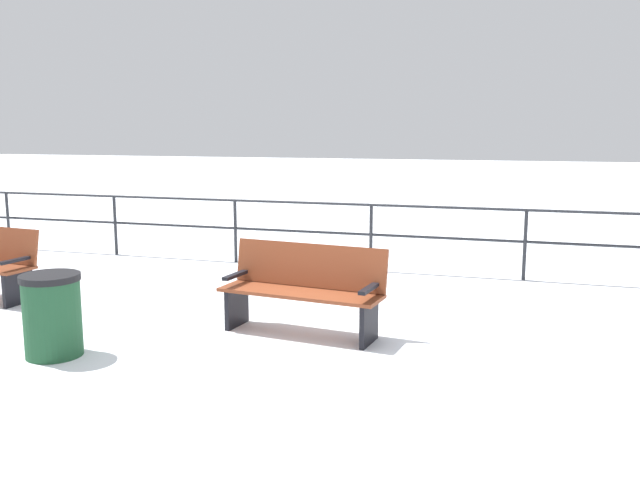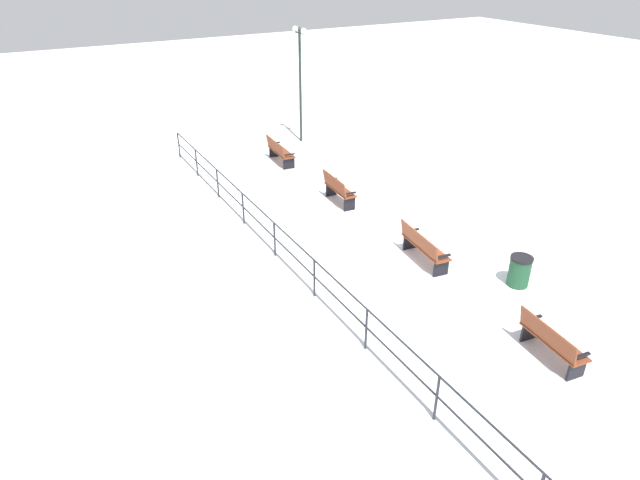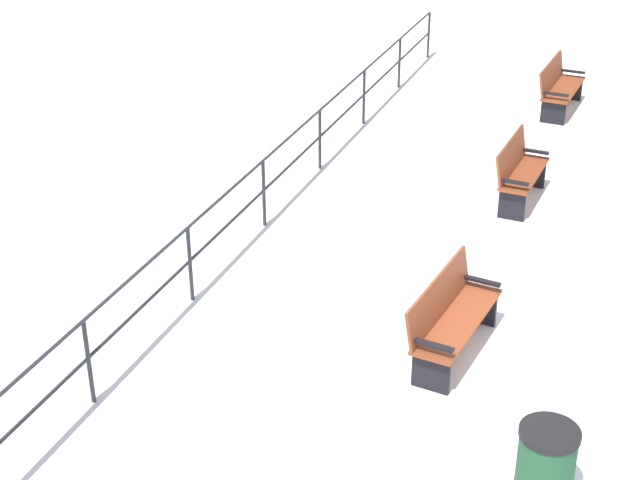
% 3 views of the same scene
% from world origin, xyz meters
% --- Properties ---
extents(ground_plane, '(80.00, 80.00, 0.00)m').
position_xyz_m(ground_plane, '(0.00, 0.00, 0.00)').
color(ground_plane, white).
rests_on(ground_plane, ground).
extents(bench_third, '(0.72, 1.74, 0.91)m').
position_xyz_m(bench_third, '(0.02, 0.01, 0.47)').
color(bench_third, brown).
rests_on(bench_third, ground).
extents(bench_fourth, '(0.57, 1.49, 0.94)m').
position_xyz_m(bench_fourth, '(-0.01, 4.24, 0.49)').
color(bench_fourth, brown).
rests_on(bench_fourth, ground).
extents(bench_fifth, '(0.66, 1.69, 0.91)m').
position_xyz_m(bench_fifth, '(-0.05, 8.47, 0.47)').
color(bench_fifth, brown).
rests_on(bench_fifth, ground).
extents(waterfront_railing, '(0.05, 21.86, 1.00)m').
position_xyz_m(waterfront_railing, '(-3.17, -0.00, 0.68)').
color(waterfront_railing, '#26282D').
rests_on(waterfront_railing, ground).
extents(trash_bin, '(0.54, 0.54, 0.77)m').
position_xyz_m(trash_bin, '(1.38, -1.98, 0.39)').
color(trash_bin, '#1E4C2D').
rests_on(trash_bin, ground).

